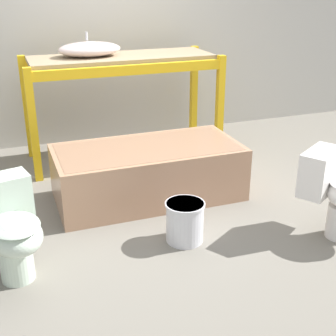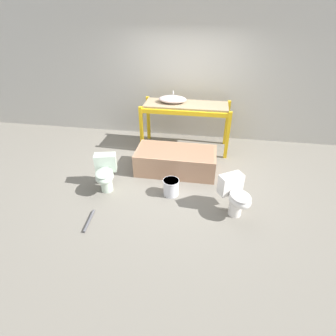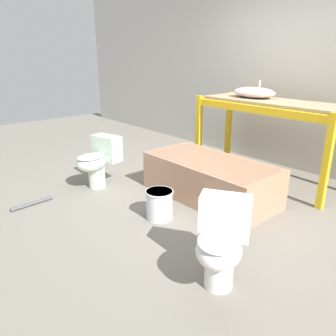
% 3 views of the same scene
% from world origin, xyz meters
% --- Properties ---
extents(ground_plane, '(12.00, 12.00, 0.00)m').
position_xyz_m(ground_plane, '(0.00, 0.00, 0.00)').
color(ground_plane, slate).
extents(shelving_rack, '(1.92, 0.74, 1.05)m').
position_xyz_m(shelving_rack, '(0.09, 1.09, 0.88)').
color(shelving_rack, yellow).
rests_on(shelving_rack, ground_plane).
extents(sink_basin, '(0.60, 0.40, 0.22)m').
position_xyz_m(sink_basin, '(-0.21, 1.13, 1.12)').
color(sink_basin, silver).
rests_on(sink_basin, shelving_rack).
extents(bathtub_main, '(1.55, 0.76, 0.45)m').
position_xyz_m(bathtub_main, '(0.02, 0.07, 0.26)').
color(bathtub_main, tan).
rests_on(bathtub_main, ground_plane).
extents(toilet_far, '(0.46, 0.62, 0.63)m').
position_xyz_m(toilet_far, '(-1.12, -0.73, 0.35)').
color(toilet_far, silver).
rests_on(toilet_far, ground_plane).
extents(bucket_white, '(0.29, 0.29, 0.30)m').
position_xyz_m(bucket_white, '(0.04, -0.71, 0.16)').
color(bucket_white, silver).
rests_on(bucket_white, ground_plane).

